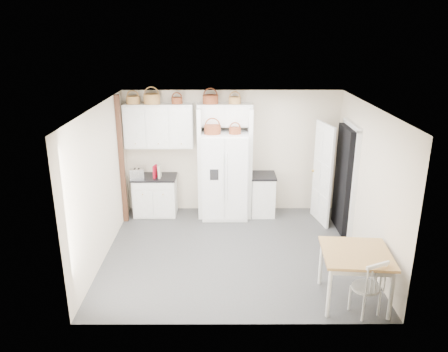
{
  "coord_description": "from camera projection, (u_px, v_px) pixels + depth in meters",
  "views": [
    {
      "loc": [
        -0.19,
        -6.93,
        3.8
      ],
      "look_at": [
        -0.17,
        0.4,
        1.3
      ],
      "focal_mm": 35.0,
      "sensor_mm": 36.0,
      "label": 1
    }
  ],
  "objects": [
    {
      "name": "cookbook_cream",
      "position": [
        160.0,
        172.0,
        9.0
      ],
      "size": [
        0.05,
        0.17,
        0.25
      ],
      "primitive_type": "cube",
      "rotation": [
        0.0,
        0.0,
        -0.07
      ],
      "color": "beige",
      "rests_on": "counter_left"
    },
    {
      "name": "wall_left",
      "position": [
        101.0,
        184.0,
        7.36
      ],
      "size": [
        0.0,
        4.0,
        4.0
      ],
      "primitive_type": "plane",
      "rotation": [
        1.57,
        0.0,
        1.57
      ],
      "color": "beige",
      "rests_on": "floor"
    },
    {
      "name": "counter_left",
      "position": [
        154.0,
        177.0,
        9.13
      ],
      "size": [
        0.91,
        0.59,
        0.04
      ],
      "primitive_type": "cube",
      "color": "black",
      "rests_on": "base_cab_left"
    },
    {
      "name": "trim_post",
      "position": [
        122.0,
        161.0,
        8.64
      ],
      "size": [
        0.09,
        0.09,
        2.6
      ],
      "primitive_type": "cube",
      "color": "#3E2716",
      "rests_on": "floor"
    },
    {
      "name": "basket_upper_b",
      "position": [
        152.0,
        99.0,
        8.73
      ],
      "size": [
        0.33,
        0.33,
        0.19
      ],
      "primitive_type": "cylinder",
      "color": "#A57B46",
      "rests_on": "upper_cabinet"
    },
    {
      "name": "basket_fridge_a",
      "position": [
        212.0,
        130.0,
        8.63
      ],
      "size": [
        0.33,
        0.33,
        0.17
      ],
      "primitive_type": "cylinder",
      "color": "#532912",
      "rests_on": "refrigerator"
    },
    {
      "name": "floor",
      "position": [
        234.0,
        252.0,
        7.79
      ],
      "size": [
        4.5,
        4.5,
        0.0
      ],
      "primitive_type": "plane",
      "color": "#383839",
      "rests_on": "ground"
    },
    {
      "name": "doorway_void",
      "position": [
        345.0,
        179.0,
        8.41
      ],
      "size": [
        0.18,
        0.85,
        2.05
      ],
      "primitive_type": "cube",
      "color": "black",
      "rests_on": "floor"
    },
    {
      "name": "windsor_chair",
      "position": [
        366.0,
        287.0,
        6.0
      ],
      "size": [
        0.52,
        0.5,
        0.82
      ],
      "primitive_type": "cube",
      "rotation": [
        0.0,
        0.0,
        0.43
      ],
      "color": "silver",
      "rests_on": "floor"
    },
    {
      "name": "ceiling",
      "position": [
        235.0,
        107.0,
        6.95
      ],
      "size": [
        4.5,
        4.5,
        0.0
      ],
      "primitive_type": "plane",
      "color": "white",
      "rests_on": "wall_back"
    },
    {
      "name": "wall_back",
      "position": [
        232.0,
        152.0,
        9.26
      ],
      "size": [
        4.5,
        0.0,
        4.5
      ],
      "primitive_type": "plane",
      "rotation": [
        1.57,
        0.0,
        0.0
      ],
      "color": "beige",
      "rests_on": "floor"
    },
    {
      "name": "upper_cabinet",
      "position": [
        159.0,
        126.0,
        8.9
      ],
      "size": [
        1.4,
        0.34,
        0.9
      ],
      "primitive_type": "cube",
      "color": "silver",
      "rests_on": "wall_back"
    },
    {
      "name": "base_cab_left",
      "position": [
        155.0,
        196.0,
        9.26
      ],
      "size": [
        0.88,
        0.55,
        0.81
      ],
      "primitive_type": "cube",
      "color": "silver",
      "rests_on": "floor"
    },
    {
      "name": "counter_right",
      "position": [
        263.0,
        176.0,
        9.12
      ],
      "size": [
        0.52,
        0.62,
        0.04
      ],
      "primitive_type": "cube",
      "color": "black",
      "rests_on": "base_cab_right"
    },
    {
      "name": "basket_upper_c",
      "position": [
        177.0,
        101.0,
        8.74
      ],
      "size": [
        0.22,
        0.22,
        0.13
      ],
      "primitive_type": "cylinder",
      "color": "#532912",
      "rests_on": "upper_cabinet"
    },
    {
      "name": "door_slab",
      "position": [
        322.0,
        174.0,
        8.73
      ],
      "size": [
        0.21,
        0.79,
        2.05
      ],
      "primitive_type": "cube",
      "rotation": [
        0.0,
        0.0,
        -1.36
      ],
      "color": "white",
      "rests_on": "floor"
    },
    {
      "name": "wall_right",
      "position": [
        367.0,
        184.0,
        7.37
      ],
      "size": [
        0.0,
        4.0,
        4.0
      ],
      "primitive_type": "plane",
      "rotation": [
        1.57,
        0.0,
        -1.57
      ],
      "color": "beige",
      "rests_on": "floor"
    },
    {
      "name": "basket_bridge_a",
      "position": [
        210.0,
        99.0,
        8.73
      ],
      "size": [
        0.31,
        0.31,
        0.17
      ],
      "primitive_type": "cylinder",
      "color": "#532912",
      "rests_on": "bridge_cabinet"
    },
    {
      "name": "basket_bridge_b",
      "position": [
        235.0,
        100.0,
        8.74
      ],
      "size": [
        0.24,
        0.24,
        0.14
      ],
      "primitive_type": "cylinder",
      "color": "#A57B46",
      "rests_on": "bridge_cabinet"
    },
    {
      "name": "base_cab_right",
      "position": [
        263.0,
        195.0,
        9.26
      ],
      "size": [
        0.48,
        0.58,
        0.85
      ],
      "primitive_type": "cube",
      "color": "silver",
      "rests_on": "floor"
    },
    {
      "name": "cookbook_red",
      "position": [
        155.0,
        172.0,
        9.0
      ],
      "size": [
        0.07,
        0.18,
        0.27
      ],
      "primitive_type": "cube",
      "rotation": [
        0.0,
        0.0,
        -0.2
      ],
      "color": "maroon",
      "rests_on": "counter_left"
    },
    {
      "name": "dining_table",
      "position": [
        354.0,
        277.0,
        6.29
      ],
      "size": [
        1.02,
        1.02,
        0.79
      ],
      "primitive_type": "cube",
      "rotation": [
        0.0,
        0.0,
        -0.08
      ],
      "color": "#936040",
      "rests_on": "floor"
    },
    {
      "name": "refrigerator",
      "position": [
        225.0,
        175.0,
        9.04
      ],
      "size": [
        0.93,
        0.75,
        1.8
      ],
      "primitive_type": "cube",
      "color": "white",
      "rests_on": "floor"
    },
    {
      "name": "fridge_panel_right",
      "position": [
        249.0,
        163.0,
        9.03
      ],
      "size": [
        0.08,
        0.6,
        2.3
      ],
      "primitive_type": "cube",
      "color": "silver",
      "rests_on": "floor"
    },
    {
      "name": "basket_upper_a",
      "position": [
        133.0,
        100.0,
        8.73
      ],
      "size": [
        0.26,
        0.26,
        0.15
      ],
      "primitive_type": "cylinder",
      "color": "#A57B46",
      "rests_on": "upper_cabinet"
    },
    {
      "name": "basket_fridge_b",
      "position": [
        235.0,
        131.0,
        8.64
      ],
      "size": [
        0.24,
        0.24,
        0.13
      ],
      "primitive_type": "cylinder",
      "color": "#532912",
      "rests_on": "refrigerator"
    },
    {
      "name": "fridge_panel_left",
      "position": [
        200.0,
        163.0,
        9.02
      ],
      "size": [
        0.08,
        0.6,
        2.3
      ],
      "primitive_type": "cube",
      "color": "silver",
      "rests_on": "floor"
    },
    {
      "name": "toaster",
      "position": [
        137.0,
        173.0,
        9.0
      ],
      "size": [
        0.31,
        0.21,
        0.2
      ],
      "primitive_type": "cube",
      "rotation": [
        0.0,
        0.0,
        0.16
      ],
      "color": "silver",
      "rests_on": "counter_left"
    },
    {
      "name": "bridge_cabinet",
      "position": [
        225.0,
        115.0,
        8.83
      ],
      "size": [
        1.12,
        0.34,
        0.45
      ],
      "primitive_type": "cube",
      "color": "silver",
      "rests_on": "wall_back"
    }
  ]
}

